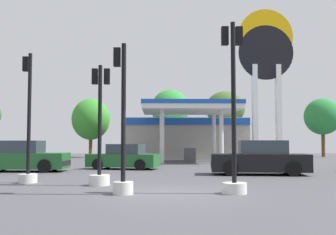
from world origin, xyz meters
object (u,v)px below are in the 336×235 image
(traffic_signal_3, at_px, (122,145))
(tree_2, at_px, (170,109))
(traffic_signal_0, at_px, (100,147))
(tree_3, at_px, (225,108))
(car_0, at_px, (124,158))
(tree_1, at_px, (91,119))
(traffic_signal_1, at_px, (234,133))
(traffic_signal_2, at_px, (28,144))
(car_2, at_px, (260,159))
(station_pole_sign, at_px, (266,63))
(tree_4, at_px, (323,117))
(car_3, at_px, (23,157))

(traffic_signal_3, distance_m, tree_2, 28.55)
(traffic_signal_0, height_order, traffic_signal_3, traffic_signal_3)
(traffic_signal_0, distance_m, tree_3, 28.15)
(car_0, bearing_deg, tree_1, 104.82)
(traffic_signal_1, bearing_deg, traffic_signal_0, 150.78)
(tree_1, distance_m, tree_2, 8.44)
(traffic_signal_2, xyz_separation_m, tree_2, (6.24, 24.70, 3.41))
(car_2, xyz_separation_m, traffic_signal_3, (-5.95, -7.22, 0.71))
(tree_3, bearing_deg, traffic_signal_0, -108.83)
(car_0, xyz_separation_m, traffic_signal_0, (-0.15, -8.93, 0.72))
(tree_1, bearing_deg, traffic_signal_0, -80.15)
(car_0, bearing_deg, traffic_signal_3, -85.62)
(station_pole_sign, distance_m, tree_2, 11.08)
(traffic_signal_2, bearing_deg, tree_4, 50.34)
(tree_1, distance_m, tree_4, 24.65)
(station_pole_sign, xyz_separation_m, car_3, (-16.13, -11.33, -7.37))
(car_0, relative_size, tree_1, 0.71)
(car_3, distance_m, tree_1, 20.75)
(tree_2, bearing_deg, car_0, -100.86)
(tree_3, bearing_deg, car_2, -95.35)
(tree_3, distance_m, tree_4, 11.03)
(car_3, bearing_deg, tree_2, 65.67)
(tree_2, relative_size, tree_4, 1.08)
(traffic_signal_0, bearing_deg, tree_4, 55.05)
(station_pole_sign, bearing_deg, tree_1, 150.00)
(traffic_signal_0, bearing_deg, tree_2, 82.54)
(car_2, height_order, tree_1, tree_1)
(car_0, distance_m, tree_3, 20.08)
(traffic_signal_3, bearing_deg, car_0, 94.38)
(car_2, bearing_deg, traffic_signal_3, -129.46)
(traffic_signal_3, xyz_separation_m, tree_3, (7.98, 28.97, 3.55))
(traffic_signal_3, relative_size, tree_2, 0.67)
(car_3, distance_m, tree_2, 20.80)
(traffic_signal_1, bearing_deg, station_pole_sign, 72.20)
(car_2, distance_m, traffic_signal_3, 9.38)
(station_pole_sign, bearing_deg, traffic_signal_1, -107.80)
(car_2, bearing_deg, car_3, 168.50)
(traffic_signal_0, distance_m, traffic_signal_3, 2.75)
(car_0, relative_size, car_2, 0.91)
(traffic_signal_0, xyz_separation_m, traffic_signal_1, (4.38, -2.45, 0.45))
(car_2, relative_size, tree_4, 0.76)
(traffic_signal_0, relative_size, tree_1, 0.71)
(traffic_signal_1, xyz_separation_m, tree_1, (-9.18, 30.07, 2.10))
(car_2, bearing_deg, traffic_signal_1, -109.99)
(car_2, xyz_separation_m, tree_2, (-3.61, 21.02, 4.14))
(car_0, relative_size, traffic_signal_0, 1.00)
(tree_1, height_order, tree_4, tree_4)
(car_3, xyz_separation_m, traffic_signal_0, (5.03, -7.12, 0.64))
(traffic_signal_0, relative_size, traffic_signal_1, 0.83)
(tree_4, bearing_deg, tree_3, -169.70)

